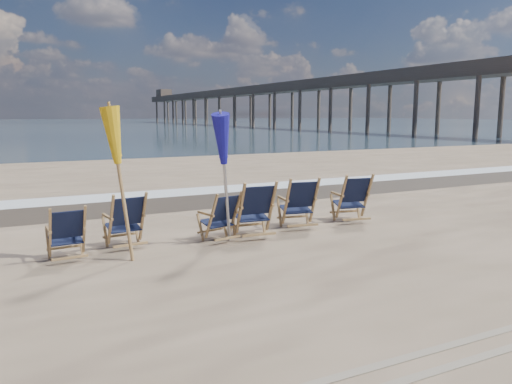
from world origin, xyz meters
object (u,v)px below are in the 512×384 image
umbrella_yellow (120,144)px  beach_chair_3 (272,209)px  beach_chair_4 (315,202)px  beach_chair_2 (235,215)px  beach_chair_0 (84,232)px  fishing_pier (267,100)px  umbrella_blue (225,142)px  beach_chair_5 (367,198)px  beach_chair_1 (143,219)px

umbrella_yellow → beach_chair_3: bearing=5.7°
umbrella_yellow → beach_chair_4: bearing=8.1°
beach_chair_4 → beach_chair_2: bearing=14.5°
beach_chair_0 → beach_chair_3: (3.25, -0.06, 0.09)m
beach_chair_4 → umbrella_yellow: bearing=18.1°
fishing_pier → beach_chair_2: bearing=-118.2°
beach_chair_3 → umbrella_blue: bearing=9.6°
beach_chair_3 → beach_chair_5: (2.40, 0.26, -0.01)m
beach_chair_3 → beach_chair_4: size_ratio=1.03×
umbrella_blue → beach_chair_4: bearing=9.7°
beach_chair_1 → beach_chair_5: bearing=172.4°
beach_chair_1 → umbrella_yellow: (-0.47, -0.68, 1.32)m
beach_chair_2 → fishing_pier: size_ratio=0.01×
beach_chair_0 → umbrella_yellow: (0.53, -0.33, 1.36)m
beach_chair_2 → beach_chair_3: (0.66, -0.13, 0.08)m
beach_chair_1 → umbrella_yellow: bearing=49.5°
beach_chair_1 → umbrella_yellow: size_ratio=0.42×
umbrella_yellow → umbrella_blue: umbrella_yellow is taller
beach_chair_1 → beach_chair_2: (1.59, -0.27, -0.03)m
beach_chair_0 → fishing_pier: (40.83, 71.54, 4.21)m
beach_chair_4 → beach_chair_5: (1.29, -0.01, 0.00)m
beach_chair_3 → beach_chair_5: bearing=-169.0°
beach_chair_1 → beach_chair_2: size_ratio=1.07×
beach_chair_0 → beach_chair_2: beach_chair_2 is taller
beach_chair_4 → umbrella_blue: (-2.04, -0.35, 1.25)m
beach_chair_1 → umbrella_yellow: 1.55m
beach_chair_5 → beach_chair_4: bearing=10.2°
beach_chair_1 → beach_chair_4: (3.36, -0.13, 0.04)m
umbrella_blue → beach_chair_0: bearing=176.7°
beach_chair_2 → umbrella_yellow: size_ratio=0.39×
beach_chair_5 → umbrella_yellow: bearing=16.6°
beach_chair_5 → fishing_pier: (35.18, 71.34, 4.13)m
beach_chair_2 → fishing_pier: (38.25, 71.47, 4.20)m
beach_chair_1 → beach_chair_4: 3.36m
umbrella_yellow → fishing_pier: size_ratio=0.02×
beach_chair_0 → umbrella_blue: (2.31, -0.13, 1.33)m
beach_chair_5 → fishing_pier: size_ratio=0.01×
beach_chair_0 → beach_chair_4: 4.37m
umbrella_yellow → umbrella_blue: (1.78, 0.19, -0.03)m
beach_chair_1 → beach_chair_5: size_ratio=0.93×
beach_chair_2 → beach_chair_4: beach_chair_4 is taller
fishing_pier → umbrella_yellow: bearing=-119.3°
beach_chair_0 → beach_chair_3: size_ratio=0.82×
beach_chair_0 → beach_chair_2: bearing=178.6°
beach_chair_0 → umbrella_yellow: size_ratio=0.38×
beach_chair_3 → fishing_pier: (37.58, 71.60, 4.11)m
beach_chair_2 → beach_chair_4: (1.77, 0.14, 0.07)m
beach_chair_2 → beach_chair_5: (3.06, 0.13, 0.07)m
beach_chair_5 → fishing_pier: bearing=-105.6°
beach_chair_5 → umbrella_blue: umbrella_blue is taller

